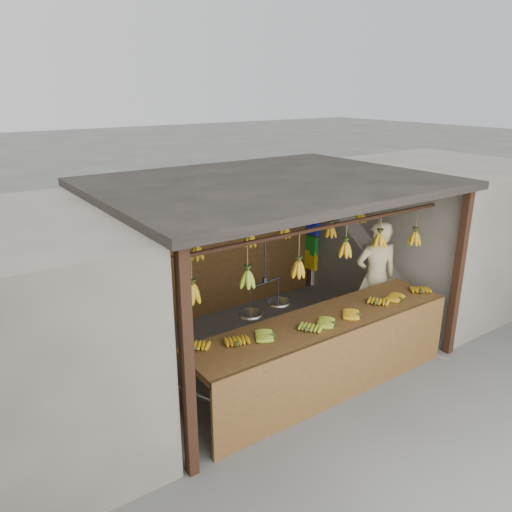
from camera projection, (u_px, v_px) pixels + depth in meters
ground at (268, 349)px, 7.03m from camera, size 80.00×80.00×0.00m
stall at (255, 208)px, 6.65m from camera, size 4.30×3.30×2.40m
neighbor_right at (437, 230)px, 8.61m from camera, size 3.00×3.00×2.30m
counter at (330, 338)px, 5.84m from camera, size 3.52×0.80×0.96m
hanging_bananas at (269, 239)px, 6.51m from camera, size 3.59×2.25×0.39m
balance_scale at (265, 304)px, 5.42m from camera, size 0.68×0.32×0.79m
vendor at (376, 278)px, 7.26m from camera, size 0.74×0.63×1.72m
bag_bundles at (312, 236)px, 8.80m from camera, size 0.08×0.26×1.24m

